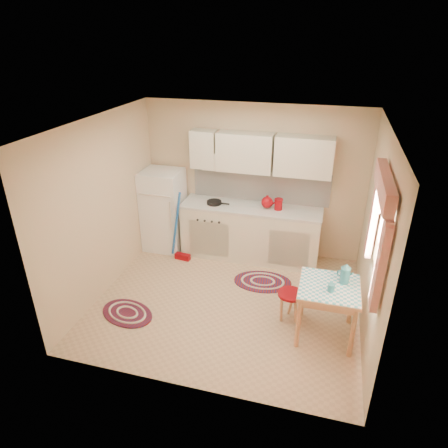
# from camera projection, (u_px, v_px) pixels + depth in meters

# --- Properties ---
(room_shell) EXTENTS (3.64, 3.60, 2.52)m
(room_shell) POSITION_uv_depth(u_px,v_px,m) (245.00, 191.00, 5.17)
(room_shell) COLOR tan
(room_shell) RESTS_ON ground
(fridge) EXTENTS (0.65, 0.60, 1.40)m
(fridge) POSITION_uv_depth(u_px,v_px,m) (164.00, 210.00, 6.82)
(fridge) COLOR white
(fridge) RESTS_ON ground
(broom) EXTENTS (0.29, 0.15, 1.20)m
(broom) POSITION_uv_depth(u_px,v_px,m) (181.00, 227.00, 6.46)
(broom) COLOR blue
(broom) RESTS_ON ground
(base_cabinets) EXTENTS (2.25, 0.60, 0.88)m
(base_cabinets) POSITION_uv_depth(u_px,v_px,m) (250.00, 233.00, 6.62)
(base_cabinets) COLOR silver
(base_cabinets) RESTS_ON ground
(countertop) EXTENTS (2.27, 0.62, 0.04)m
(countertop) POSITION_uv_depth(u_px,v_px,m) (251.00, 208.00, 6.42)
(countertop) COLOR beige
(countertop) RESTS_ON base_cabinets
(frying_pan) EXTENTS (0.25, 0.25, 0.05)m
(frying_pan) POSITION_uv_depth(u_px,v_px,m) (214.00, 202.00, 6.50)
(frying_pan) COLOR black
(frying_pan) RESTS_ON countertop
(red_kettle) EXTENTS (0.22, 0.20, 0.21)m
(red_kettle) POSITION_uv_depth(u_px,v_px,m) (267.00, 202.00, 6.31)
(red_kettle) COLOR maroon
(red_kettle) RESTS_ON countertop
(red_canister) EXTENTS (0.13, 0.13, 0.16)m
(red_canister) POSITION_uv_depth(u_px,v_px,m) (278.00, 205.00, 6.27)
(red_canister) COLOR maroon
(red_canister) RESTS_ON countertop
(table) EXTENTS (0.72, 0.72, 0.72)m
(table) POSITION_uv_depth(u_px,v_px,m) (326.00, 311.00, 4.92)
(table) COLOR tan
(table) RESTS_ON ground
(stool) EXTENTS (0.37, 0.37, 0.42)m
(stool) POSITION_uv_depth(u_px,v_px,m) (290.00, 306.00, 5.24)
(stool) COLOR maroon
(stool) RESTS_ON ground
(coffee_pot) EXTENTS (0.18, 0.17, 0.28)m
(coffee_pot) POSITION_uv_depth(u_px,v_px,m) (345.00, 273.00, 4.76)
(coffee_pot) COLOR teal
(coffee_pot) RESTS_ON table
(mug) EXTENTS (0.10, 0.10, 0.10)m
(mug) POSITION_uv_depth(u_px,v_px,m) (331.00, 288.00, 4.65)
(mug) COLOR teal
(mug) RESTS_ON table
(rug_center) EXTENTS (0.93, 0.67, 0.02)m
(rug_center) POSITION_uv_depth(u_px,v_px,m) (263.00, 282.00, 6.11)
(rug_center) COLOR maroon
(rug_center) RESTS_ON ground
(rug_left) EXTENTS (0.92, 0.76, 0.02)m
(rug_left) POSITION_uv_depth(u_px,v_px,m) (127.00, 313.00, 5.43)
(rug_left) COLOR maroon
(rug_left) RESTS_ON ground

